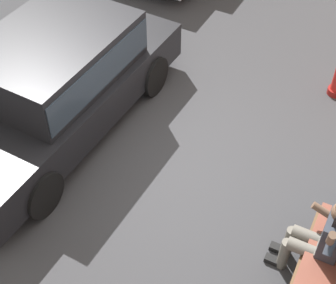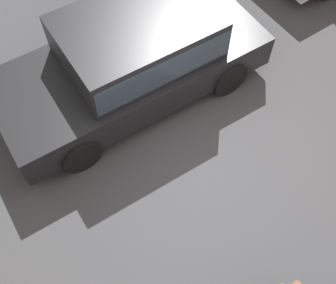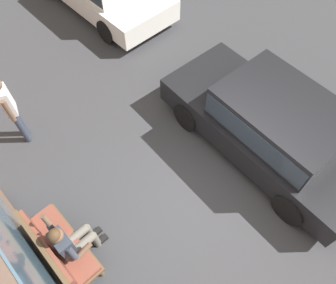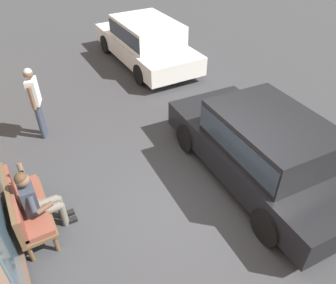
# 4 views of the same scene
# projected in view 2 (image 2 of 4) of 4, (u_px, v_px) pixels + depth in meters

# --- Properties ---
(ground_plane) EXTENTS (60.00, 60.00, 0.00)m
(ground_plane) POSITION_uv_depth(u_px,v_px,m) (187.00, 144.00, 6.66)
(ground_plane) COLOR #38383A
(parked_car_mid) EXTENTS (4.45, 2.10, 1.48)m
(parked_car_mid) POSITION_uv_depth(u_px,v_px,m) (133.00, 55.00, 6.55)
(parked_car_mid) COLOR black
(parked_car_mid) RESTS_ON ground_plane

